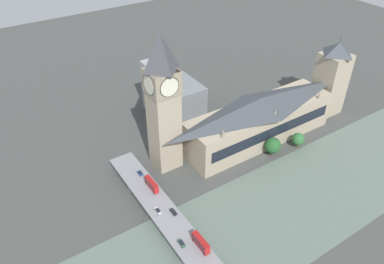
% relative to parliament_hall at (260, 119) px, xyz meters
% --- Properties ---
extents(ground_plane, '(600.00, 600.00, 0.00)m').
position_rel_parliament_hall_xyz_m(ground_plane, '(-14.96, 8.00, -14.44)').
color(ground_plane, '#424442').
extents(river_water, '(57.72, 360.00, 0.30)m').
position_rel_parliament_hall_xyz_m(river_water, '(-49.82, 8.00, -14.29)').
color(river_water, slate).
rests_on(river_water, ground_plane).
extents(parliament_hall, '(24.38, 94.18, 29.08)m').
position_rel_parliament_hall_xyz_m(parliament_hall, '(0.00, 0.00, 0.00)').
color(parliament_hall, tan).
rests_on(parliament_hall, ground_plane).
extents(clock_tower, '(14.82, 14.82, 76.44)m').
position_rel_parliament_hall_xyz_m(clock_tower, '(10.71, 57.87, 26.32)').
color(clock_tower, tan).
rests_on(clock_tower, ground_plane).
extents(victoria_tower, '(16.22, 16.22, 52.36)m').
position_rel_parliament_hall_xyz_m(victoria_tower, '(0.06, -59.20, 9.74)').
color(victoria_tower, tan).
rests_on(victoria_tower, ground_plane).
extents(road_bridge, '(147.43, 13.03, 5.61)m').
position_rel_parliament_hall_xyz_m(road_bridge, '(-49.82, 79.17, -9.88)').
color(road_bridge, slate).
rests_on(road_bridge, ground_plane).
extents(double_decker_bus_lead, '(10.36, 2.61, 5.00)m').
position_rel_parliament_hall_xyz_m(double_decker_bus_lead, '(-49.84, 75.74, -6.09)').
color(double_decker_bus_lead, red).
rests_on(double_decker_bus_lead, road_bridge).
extents(double_decker_bus_mid, '(10.57, 2.50, 4.78)m').
position_rel_parliament_hall_xyz_m(double_decker_bus_mid, '(-7.68, 76.37, -6.19)').
color(double_decker_bus_mid, red).
rests_on(double_decker_bus_mid, road_bridge).
extents(car_northbound_lead, '(4.49, 1.76, 1.33)m').
position_rel_parliament_hall_xyz_m(car_northbound_lead, '(-27.49, 75.80, -8.16)').
color(car_northbound_lead, black).
rests_on(car_northbound_lead, road_bridge).
extents(car_northbound_mid, '(4.52, 1.80, 1.42)m').
position_rel_parliament_hall_xyz_m(car_northbound_mid, '(-44.36, 81.88, -8.13)').
color(car_northbound_mid, '#2D5638').
rests_on(car_northbound_mid, road_bridge).
extents(car_northbound_tail, '(4.76, 1.87, 1.36)m').
position_rel_parliament_hall_xyz_m(car_northbound_tail, '(-23.02, 81.52, -8.14)').
color(car_northbound_tail, silver).
rests_on(car_northbound_tail, road_bridge).
extents(car_southbound_lead, '(4.00, 1.93, 1.24)m').
position_rel_parliament_hall_xyz_m(car_southbound_lead, '(4.73, 76.65, -8.19)').
color(car_southbound_lead, navy).
rests_on(car_southbound_lead, road_bridge).
extents(city_block_west, '(19.95, 15.93, 34.62)m').
position_rel_parliament_hall_xyz_m(city_block_west, '(60.59, 33.42, 2.87)').
color(city_block_west, '#939399').
rests_on(city_block_west, ground_plane).
extents(city_block_center, '(30.14, 25.09, 18.95)m').
position_rel_parliament_hall_xyz_m(city_block_center, '(54.94, 21.77, -4.96)').
color(city_block_center, slate).
rests_on(city_block_center, ground_plane).
extents(tree_embankment_near, '(7.41, 7.41, 9.51)m').
position_rel_parliament_hall_xyz_m(tree_embankment_near, '(-18.80, -14.12, -8.65)').
color(tree_embankment_near, brown).
rests_on(tree_embankment_near, ground_plane).
extents(tree_embankment_mid, '(9.35, 9.35, 11.46)m').
position_rel_parliament_hall_xyz_m(tree_embankment_mid, '(-15.97, 3.46, -7.67)').
color(tree_embankment_mid, brown).
rests_on(tree_embankment_mid, ground_plane).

